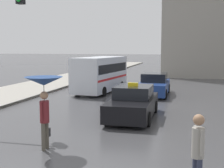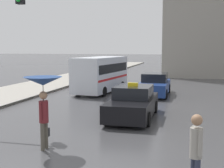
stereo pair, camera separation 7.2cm
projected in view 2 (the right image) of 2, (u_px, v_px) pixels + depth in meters
taxi at (133, 103)px, 14.01m from camera, size 1.91×4.39×1.60m
sedan_red at (155, 85)px, 20.82m from camera, size 1.91×4.55×1.46m
ambulance_van at (101, 73)px, 22.17m from camera, size 2.72×5.92×2.50m
pedestrian_with_umbrella at (43, 89)px, 9.50m from camera, size 1.16×1.16×2.27m
pedestrian_man at (196, 148)px, 6.58m from camera, size 0.35×0.41×1.77m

